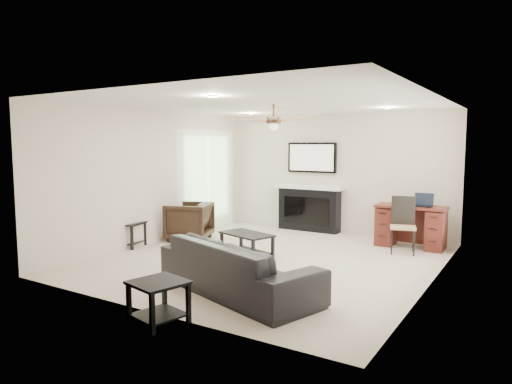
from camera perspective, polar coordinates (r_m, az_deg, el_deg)
room_shell at (r=7.27m, az=3.39°, el=4.54°), size 5.50×5.54×2.52m
sofa at (r=5.81m, az=-2.32°, el=-9.29°), size 2.47×1.56×0.67m
armchair at (r=9.02m, az=-8.37°, el=-3.63°), size 1.04×1.02×0.74m
coffee_table at (r=7.62m, az=-1.17°, el=-6.65°), size 1.01×0.75×0.40m
end_table_near at (r=5.00m, az=-12.07°, el=-13.31°), size 0.62×0.62×0.45m
end_table_left at (r=8.68m, az=-15.65°, el=-5.14°), size 0.60×0.60×0.45m
fireplace_unit at (r=9.87m, az=6.65°, el=0.65°), size 1.52×0.34×1.91m
desk at (r=8.76m, az=18.75°, el=-4.10°), size 1.22×0.56×0.76m
desk_chair at (r=8.22m, az=17.91°, el=-3.99°), size 0.52×0.54×0.97m
laptop at (r=8.63m, az=20.13°, el=-0.98°), size 0.33×0.24×0.23m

